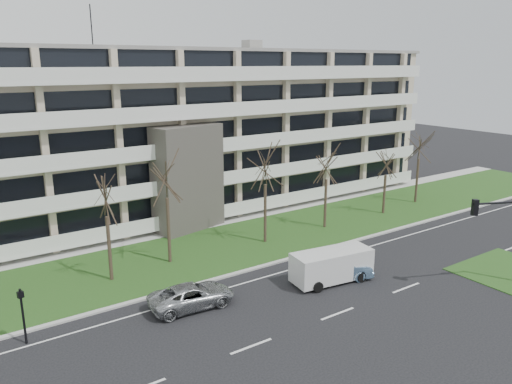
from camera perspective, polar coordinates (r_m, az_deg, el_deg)
ground at (r=29.91m, az=9.31°, el=-13.57°), size 160.00×160.00×0.00m
grass_verge at (r=39.37m, az=-3.92°, el=-6.26°), size 90.00×10.00×0.06m
curb at (r=35.45m, az=0.26°, el=-8.60°), size 90.00×0.35×0.12m
sidewalk at (r=43.92m, az=-7.60°, el=-4.10°), size 90.00×2.00×0.08m
grass_median at (r=39.25m, az=26.53°, el=-7.91°), size 7.00×5.00×0.06m
lane_edge_line at (r=34.36m, az=1.71°, el=-9.49°), size 90.00×0.12×0.01m
apartment_building at (r=48.26m, az=-11.64°, el=6.66°), size 60.50×15.10×18.75m
silver_pickup at (r=30.21m, az=-7.34°, el=-11.69°), size 5.24×2.76×1.41m
blue_sedan at (r=33.71m, az=9.11°, el=-8.70°), size 5.11×3.08×1.59m
white_van at (r=33.41m, az=8.75°, el=-8.04°), size 5.65×2.81×2.10m
pedestrian_signal at (r=28.45m, az=-25.16°, el=-12.02°), size 0.32×0.28×3.05m
tree_2 at (r=33.01m, az=-16.89°, el=0.13°), size 3.94×3.94×7.89m
tree_3 at (r=35.00m, az=-10.25°, el=2.29°), size 4.31×4.31×8.62m
tree_4 at (r=38.55m, az=1.09°, el=3.56°), size 4.27×4.27×8.54m
tree_5 at (r=42.74m, az=8.11°, el=3.63°), size 3.86×3.86×7.72m
tree_6 at (r=48.09m, az=14.70°, el=3.60°), size 3.38×3.38×6.76m
tree_7 at (r=52.78m, az=18.25°, el=5.50°), size 4.08×4.08×8.16m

